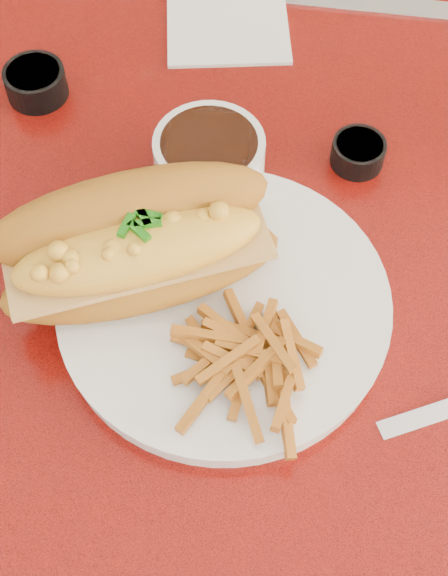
# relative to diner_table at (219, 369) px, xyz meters

# --- Properties ---
(ground) EXTENTS (8.00, 8.00, 0.00)m
(ground) POSITION_rel_diner_table_xyz_m (0.00, 0.00, -0.61)
(ground) COLOR silver
(ground) RESTS_ON ground
(diner_table) EXTENTS (1.23, 0.83, 0.77)m
(diner_table) POSITION_rel_diner_table_xyz_m (0.00, 0.00, 0.00)
(diner_table) COLOR red
(diner_table) RESTS_ON ground
(booth_bench_far) EXTENTS (1.20, 0.51, 0.90)m
(booth_bench_far) POSITION_rel_diner_table_xyz_m (0.00, 0.81, -0.32)
(booth_bench_far) COLOR #930A09
(booth_bench_far) RESTS_ON ground
(dinner_plate) EXTENTS (0.34, 0.34, 0.02)m
(dinner_plate) POSITION_rel_diner_table_xyz_m (0.01, -0.02, 0.17)
(dinner_plate) COLOR silver
(dinner_plate) RESTS_ON diner_table
(mac_hoagie) EXTENTS (0.27, 0.21, 0.11)m
(mac_hoagie) POSITION_rel_diner_table_xyz_m (-0.07, -0.00, 0.23)
(mac_hoagie) COLOR #A9691B
(mac_hoagie) RESTS_ON dinner_plate
(fries_pile) EXTENTS (0.11, 0.10, 0.03)m
(fries_pile) POSITION_rel_diner_table_xyz_m (0.04, -0.08, 0.20)
(fries_pile) COLOR #C47621
(fries_pile) RESTS_ON dinner_plate
(fork) EXTENTS (0.02, 0.14, 0.00)m
(fork) POSITION_rel_diner_table_xyz_m (0.05, -0.07, 0.18)
(fork) COLOR #BABBBF
(fork) RESTS_ON dinner_plate
(gravy_ramekin) EXTENTS (0.13, 0.13, 0.06)m
(gravy_ramekin) POSITION_rel_diner_table_xyz_m (-0.03, 0.12, 0.19)
(gravy_ramekin) COLOR silver
(gravy_ramekin) RESTS_ON diner_table
(sauce_cup_left) EXTENTS (0.08, 0.08, 0.03)m
(sauce_cup_left) POSITION_rel_diner_table_xyz_m (-0.22, 0.21, 0.18)
(sauce_cup_left) COLOR black
(sauce_cup_left) RESTS_ON diner_table
(sauce_cup_right) EXTENTS (0.07, 0.07, 0.03)m
(sauce_cup_right) POSITION_rel_diner_table_xyz_m (0.11, 0.17, 0.18)
(sauce_cup_right) COLOR black
(sauce_cup_right) RESTS_ON diner_table
(paper_napkin) EXTENTS (0.16, 0.16, 0.00)m
(paper_napkin) POSITION_rel_diner_table_xyz_m (-0.04, 0.34, 0.16)
(paper_napkin) COLOR white
(paper_napkin) RESTS_ON diner_table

